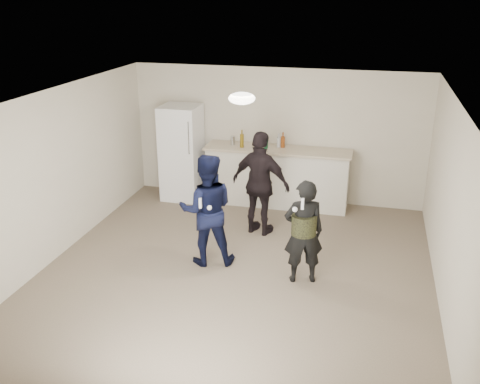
% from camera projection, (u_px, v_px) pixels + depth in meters
% --- Properties ---
extents(floor, '(6.00, 6.00, 0.00)m').
position_uv_depth(floor, '(237.00, 271.00, 7.71)').
color(floor, '#6B5B4C').
rests_on(floor, ground).
extents(ceiling, '(6.00, 6.00, 0.00)m').
position_uv_depth(ceiling, '(236.00, 99.00, 6.82)').
color(ceiling, silver).
rests_on(ceiling, wall_back).
extents(wall_back, '(6.00, 0.00, 6.00)m').
position_uv_depth(wall_back, '(277.00, 135.00, 9.99)').
color(wall_back, beige).
rests_on(wall_back, floor).
extents(wall_front, '(6.00, 0.00, 6.00)m').
position_uv_depth(wall_front, '(148.00, 311.00, 4.55)').
color(wall_front, beige).
rests_on(wall_front, floor).
extents(wall_left, '(0.00, 6.00, 6.00)m').
position_uv_depth(wall_left, '(57.00, 174.00, 7.90)').
color(wall_left, beige).
rests_on(wall_left, floor).
extents(wall_right, '(0.00, 6.00, 6.00)m').
position_uv_depth(wall_right, '(450.00, 209.00, 6.64)').
color(wall_right, beige).
rests_on(wall_right, floor).
extents(counter, '(2.60, 0.56, 1.05)m').
position_uv_depth(counter, '(277.00, 178.00, 9.93)').
color(counter, silver).
rests_on(counter, floor).
extents(counter_top, '(2.68, 0.64, 0.04)m').
position_uv_depth(counter_top, '(278.00, 150.00, 9.73)').
color(counter_top, '#C7B29A').
rests_on(counter_top, counter).
extents(fridge, '(0.70, 0.70, 1.80)m').
position_uv_depth(fridge, '(182.00, 153.00, 10.15)').
color(fridge, white).
rests_on(fridge, floor).
extents(fridge_handle, '(0.02, 0.02, 0.60)m').
position_uv_depth(fridge_handle, '(189.00, 138.00, 9.61)').
color(fridge_handle, silver).
rests_on(fridge_handle, fridge).
extents(ceiling_dome, '(0.36, 0.36, 0.16)m').
position_uv_depth(ceiling_dome, '(242.00, 98.00, 7.11)').
color(ceiling_dome, white).
rests_on(ceiling_dome, ceiling).
extents(shaker, '(0.08, 0.08, 0.17)m').
position_uv_depth(shaker, '(233.00, 141.00, 9.93)').
color(shaker, '#B8B9BD').
rests_on(shaker, counter_top).
extents(man, '(0.96, 0.84, 1.67)m').
position_uv_depth(man, '(207.00, 210.00, 7.70)').
color(man, '#0E143D').
rests_on(man, floor).
extents(woman, '(0.62, 0.50, 1.48)m').
position_uv_depth(woman, '(304.00, 232.00, 7.22)').
color(woman, black).
rests_on(woman, floor).
extents(camo_shorts, '(0.34, 0.34, 0.28)m').
position_uv_depth(camo_shorts, '(304.00, 225.00, 7.18)').
color(camo_shorts, '#343A1A').
rests_on(camo_shorts, woman).
extents(spectator, '(1.09, 0.68, 1.73)m').
position_uv_depth(spectator, '(261.00, 184.00, 8.63)').
color(spectator, black).
rests_on(spectator, floor).
extents(remote_man, '(0.04, 0.04, 0.15)m').
position_uv_depth(remote_man, '(200.00, 203.00, 7.37)').
color(remote_man, white).
rests_on(remote_man, man).
extents(nunchuk_man, '(0.07, 0.07, 0.07)m').
position_uv_depth(nunchuk_man, '(209.00, 208.00, 7.39)').
color(nunchuk_man, white).
rests_on(nunchuk_man, man).
extents(remote_woman, '(0.04, 0.04, 0.15)m').
position_uv_depth(remote_woman, '(303.00, 204.00, 6.81)').
color(remote_woman, silver).
rests_on(remote_woman, woman).
extents(nunchuk_woman, '(0.07, 0.07, 0.07)m').
position_uv_depth(nunchuk_woman, '(295.00, 209.00, 6.89)').
color(nunchuk_woman, white).
rests_on(nunchuk_woman, woman).
extents(bottle_cluster, '(0.80, 0.25, 0.25)m').
position_uv_depth(bottle_cluster, '(266.00, 142.00, 9.75)').
color(bottle_cluster, '#795D11').
rests_on(bottle_cluster, counter_top).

